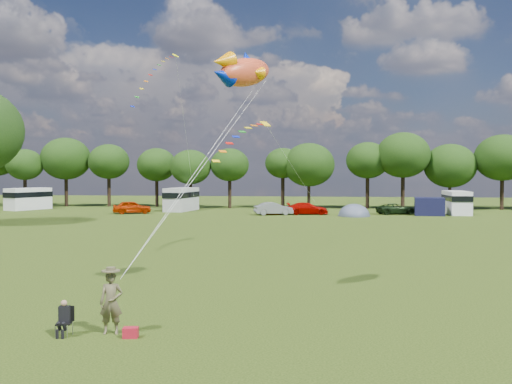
# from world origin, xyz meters

# --- Properties ---
(ground_plane) EXTENTS (180.00, 180.00, 0.00)m
(ground_plane) POSITION_xyz_m (0.00, 0.00, 0.00)
(ground_plane) COLOR black
(ground_plane) RESTS_ON ground
(tree_line) EXTENTS (102.98, 10.98, 10.27)m
(tree_line) POSITION_xyz_m (5.30, 54.99, 6.35)
(tree_line) COLOR black
(tree_line) RESTS_ON ground
(car_a) EXTENTS (5.00, 3.46, 1.55)m
(car_a) POSITION_xyz_m (-19.11, 42.96, 0.78)
(car_a) COLOR #AC2702
(car_a) RESTS_ON ground
(car_b) EXTENTS (4.45, 2.78, 1.47)m
(car_b) POSITION_xyz_m (-2.07, 42.87, 0.74)
(car_b) COLOR gray
(car_b) RESTS_ON ground
(car_c) EXTENTS (4.90, 2.57, 1.40)m
(car_c) POSITION_xyz_m (1.82, 44.01, 0.70)
(car_c) COLOR #A80600
(car_c) RESTS_ON ground
(car_d) EXTENTS (5.11, 3.44, 1.28)m
(car_d) POSITION_xyz_m (12.26, 45.68, 0.64)
(car_d) COLOR black
(car_d) RESTS_ON ground
(campervan_a) EXTENTS (4.68, 6.34, 2.86)m
(campervan_a) POSITION_xyz_m (-35.02, 48.02, 1.54)
(campervan_a) COLOR white
(campervan_a) RESTS_ON ground
(campervan_b) EXTENTS (3.52, 6.34, 2.94)m
(campervan_b) POSITION_xyz_m (-14.41, 48.33, 1.58)
(campervan_b) COLOR #B8B8BB
(campervan_b) RESTS_ON ground
(campervan_d) EXTENTS (2.42, 5.62, 2.75)m
(campervan_d) POSITION_xyz_m (19.34, 46.51, 1.48)
(campervan_d) COLOR white
(campervan_d) RESTS_ON ground
(tent_orange) EXTENTS (2.78, 3.04, 2.17)m
(tent_orange) POSITION_xyz_m (-2.25, 44.61, 0.02)
(tent_orange) COLOR #B94803
(tent_orange) RESTS_ON ground
(tent_greyblue) EXTENTS (3.70, 4.05, 2.75)m
(tent_greyblue) POSITION_xyz_m (7.15, 42.32, 0.02)
(tent_greyblue) COLOR #485165
(tent_greyblue) RESTS_ON ground
(awning_navy) EXTENTS (3.56, 3.02, 2.04)m
(awning_navy) POSITION_xyz_m (15.82, 44.35, 1.02)
(awning_navy) COLOR black
(awning_navy) RESTS_ON ground
(kite_flyer) EXTENTS (0.79, 0.59, 1.99)m
(kite_flyer) POSITION_xyz_m (-3.00, -5.76, 0.99)
(kite_flyer) COLOR brown
(kite_flyer) RESTS_ON ground
(camp_chair) EXTENTS (0.55, 0.55, 1.13)m
(camp_chair) POSITION_xyz_m (-4.38, -6.12, 0.68)
(camp_chair) COLOR #99999E
(camp_chair) RESTS_ON ground
(kite_bag) EXTENTS (0.50, 0.37, 0.33)m
(kite_bag) POSITION_xyz_m (-2.25, -6.11, 0.16)
(kite_bag) COLOR #A71424
(kite_bag) RESTS_ON ground
(fish_kite) EXTENTS (2.69, 3.21, 1.79)m
(fish_kite) POSITION_xyz_m (0.29, 0.26, 9.24)
(fish_kite) COLOR #E34B28
(fish_kite) RESTS_ON ground
(streamer_kite_a) EXTENTS (3.18, 5.52, 5.72)m
(streamer_kite_a) POSITION_xyz_m (-11.93, 29.85, 14.61)
(streamer_kite_a) COLOR #FBFF00
(streamer_kite_a) RESTS_ON ground
(streamer_kite_c) EXTENTS (3.14, 4.97, 2.80)m
(streamer_kite_c) POSITION_xyz_m (-1.21, 13.04, 7.53)
(streamer_kite_c) COLOR yellow
(streamer_kite_c) RESTS_ON ground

